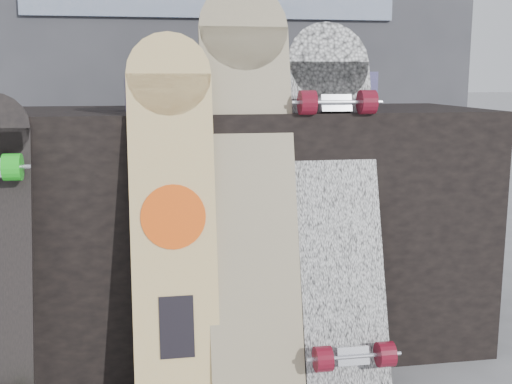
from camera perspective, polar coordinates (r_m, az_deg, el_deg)
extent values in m
cube|color=black|center=(2.17, -1.46, -3.20)|extent=(1.60, 0.60, 0.80)
cube|color=#36363C|center=(2.96, -3.98, 14.03)|extent=(2.40, 0.20, 2.20)
cube|color=navy|center=(2.06, -9.00, 8.58)|extent=(0.18, 0.12, 0.10)
cube|color=navy|center=(2.22, 8.42, 8.98)|extent=(0.14, 0.14, 0.12)
cube|color=#D1B78C|center=(2.23, -0.20, 8.32)|extent=(0.22, 0.10, 0.06)
cube|color=beige|center=(1.76, -7.30, -4.62)|extent=(0.23, 0.20, 0.92)
cylinder|color=beige|center=(1.80, -7.77, 10.35)|extent=(0.23, 0.06, 0.23)
cylinder|color=#F8530F|center=(1.75, -7.36, -2.21)|extent=(0.18, 0.04, 0.17)
cube|color=black|center=(1.78, -7.05, -11.83)|extent=(0.09, 0.04, 0.16)
cube|color=beige|center=(1.80, -0.39, -2.04)|extent=(0.26, 0.30, 1.05)
cylinder|color=beige|center=(1.91, -1.14, 14.43)|extent=(0.26, 0.09, 0.26)
cube|color=white|center=(1.87, 7.41, -3.19)|extent=(0.25, 0.31, 0.95)
cylinder|color=white|center=(1.96, 6.45, 11.38)|extent=(0.25, 0.09, 0.24)
cube|color=silver|center=(1.85, 8.54, -14.19)|extent=(0.09, 0.04, 0.06)
cylinder|color=maroon|center=(1.81, 5.97, -14.54)|extent=(0.04, 0.07, 0.07)
cylinder|color=maroon|center=(1.86, 11.41, -13.95)|extent=(0.05, 0.07, 0.07)
cube|color=silver|center=(1.89, 7.08, 7.77)|extent=(0.09, 0.04, 0.06)
cylinder|color=maroon|center=(1.84, 4.58, 7.94)|extent=(0.04, 0.07, 0.07)
cylinder|color=maroon|center=(1.90, 9.85, 7.89)|extent=(0.05, 0.07, 0.07)
cylinder|color=green|center=(1.74, -20.82, 2.08)|extent=(0.04, 0.07, 0.07)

